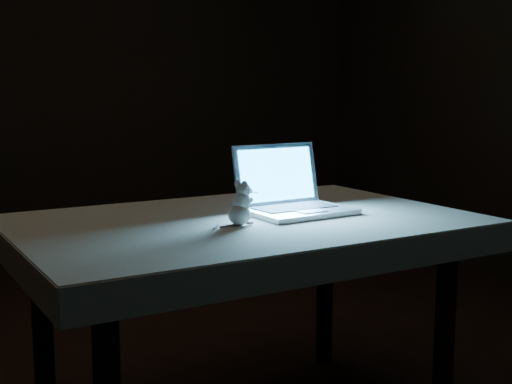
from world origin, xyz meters
name	(u,v)px	position (x,y,z in m)	size (l,w,h in m)	color
back_wall	(50,58)	(0.00, 2.50, 1.30)	(4.50, 0.04, 2.60)	black
table	(244,327)	(0.19, -0.44, 0.34)	(1.28, 0.83, 0.69)	black
tablecloth	(249,233)	(0.20, -0.47, 0.65)	(1.37, 0.92, 0.09)	beige
laptop	(300,180)	(0.38, -0.45, 0.80)	(0.32, 0.28, 0.22)	silver
plush_mouse	(239,203)	(0.13, -0.54, 0.76)	(0.10, 0.10, 0.13)	white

